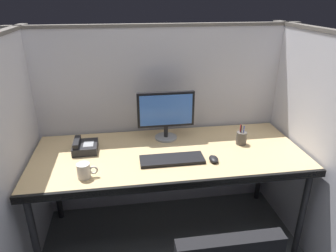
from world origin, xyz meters
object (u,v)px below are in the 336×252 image
object	(u,v)px
monitor_center	(166,112)
pen_cup	(241,138)
keyboard_main	(171,160)
desk_phone	(84,147)
coffee_mug	(84,171)
desk	(169,159)
computer_mouse	(214,159)

from	to	relation	value
monitor_center	pen_cup	world-z (taller)	monitor_center
keyboard_main	pen_cup	bearing A→B (deg)	17.56
pen_cup	desk_phone	bearing A→B (deg)	176.97
keyboard_main	coffee_mug	bearing A→B (deg)	-167.91
coffee_mug	desk_phone	distance (m)	0.36
monitor_center	keyboard_main	size ratio (longest dim) A/B	1.00
monitor_center	pen_cup	size ratio (longest dim) A/B	2.75
desk	coffee_mug	bearing A→B (deg)	-157.17
monitor_center	computer_mouse	size ratio (longest dim) A/B	4.48
computer_mouse	coffee_mug	world-z (taller)	coffee_mug
pen_cup	coffee_mug	bearing A→B (deg)	-165.14
desk	keyboard_main	xyz separation A→B (m)	(-0.00, -0.12, 0.06)
computer_mouse	pen_cup	distance (m)	0.36
monitor_center	desk_phone	xyz separation A→B (m)	(-0.60, -0.12, -0.18)
desk	pen_cup	size ratio (longest dim) A/B	12.15
computer_mouse	pen_cup	size ratio (longest dim) A/B	0.61
monitor_center	pen_cup	xyz separation A→B (m)	(0.54, -0.18, -0.17)
keyboard_main	coffee_mug	distance (m)	0.57
desk_phone	pen_cup	bearing A→B (deg)	-3.03
desk_phone	coffee_mug	bearing A→B (deg)	-84.50
computer_mouse	coffee_mug	xyz separation A→B (m)	(-0.83, -0.07, 0.03)
coffee_mug	desk	bearing A→B (deg)	22.83
keyboard_main	desk	bearing A→B (deg)	88.08
coffee_mug	computer_mouse	bearing A→B (deg)	4.99
computer_mouse	desk_phone	world-z (taller)	desk_phone
pen_cup	desk	bearing A→B (deg)	-173.84
keyboard_main	computer_mouse	distance (m)	0.28
computer_mouse	pen_cup	world-z (taller)	pen_cup
desk	coffee_mug	world-z (taller)	coffee_mug
desk	coffee_mug	size ratio (longest dim) A/B	15.08
keyboard_main	pen_cup	xyz separation A→B (m)	(0.56, 0.18, 0.04)
desk	coffee_mug	distance (m)	0.61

